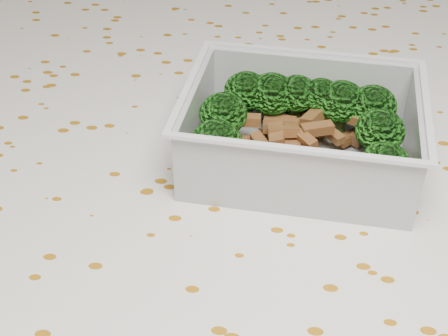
# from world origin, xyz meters

# --- Properties ---
(dining_table) EXTENTS (1.40, 0.90, 0.75)m
(dining_table) POSITION_xyz_m (0.00, 0.00, 0.67)
(dining_table) COLOR brown
(dining_table) RESTS_ON ground
(tablecloth) EXTENTS (1.46, 0.96, 0.19)m
(tablecloth) POSITION_xyz_m (0.00, 0.00, 0.72)
(tablecloth) COLOR silver
(tablecloth) RESTS_ON dining_table
(lunch_container) EXTENTS (0.19, 0.15, 0.06)m
(lunch_container) POSITION_xyz_m (0.06, 0.05, 0.78)
(lunch_container) COLOR silver
(lunch_container) RESTS_ON tablecloth
(broccoli_florets) EXTENTS (0.16, 0.12, 0.05)m
(broccoli_florets) POSITION_xyz_m (0.06, 0.07, 0.79)
(broccoli_florets) COLOR #608C3F
(broccoli_florets) RESTS_ON lunch_container
(meat_pile) EXTENTS (0.12, 0.07, 0.03)m
(meat_pile) POSITION_xyz_m (0.05, 0.06, 0.77)
(meat_pile) COLOR brown
(meat_pile) RESTS_ON lunch_container
(sausage) EXTENTS (0.16, 0.03, 0.02)m
(sausage) POSITION_xyz_m (0.06, 0.01, 0.78)
(sausage) COLOR #CB6723
(sausage) RESTS_ON lunch_container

